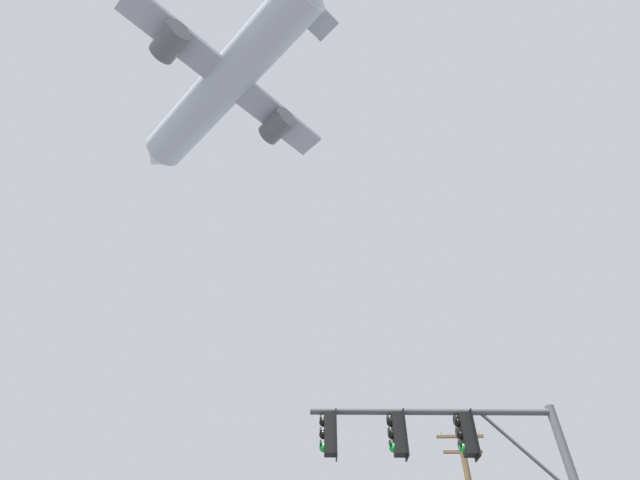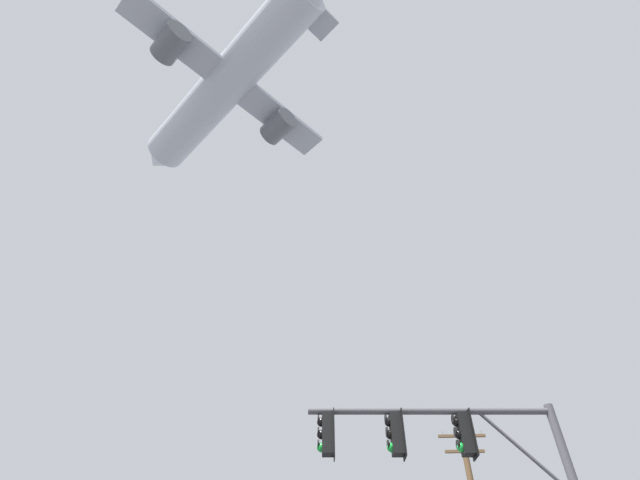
{
  "view_description": "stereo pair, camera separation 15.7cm",
  "coord_description": "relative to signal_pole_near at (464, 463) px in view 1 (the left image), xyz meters",
  "views": [
    {
      "loc": [
        0.73,
        -4.67,
        1.12
      ],
      "look_at": [
        0.18,
        11.04,
        15.45
      ],
      "focal_mm": 26.38,
      "sensor_mm": 36.0,
      "label": 1
    },
    {
      "loc": [
        0.89,
        -4.67,
        1.12
      ],
      "look_at": [
        0.18,
        11.04,
        15.45
      ],
      "focal_mm": 26.38,
      "sensor_mm": 36.0,
      "label": 2
    }
  ],
  "objects": [
    {
      "name": "signal_pole_near",
      "position": [
        0.0,
        0.0,
        0.0
      ],
      "size": [
        5.74,
        0.6,
        5.69
      ],
      "color": "#4C4C51",
      "rests_on": "ground"
    },
    {
      "name": "airplane",
      "position": [
        -12.6,
        11.85,
        38.29
      ],
      "size": [
        22.91,
        21.94,
        7.7
      ],
      "color": "#B7BCC6"
    }
  ]
}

